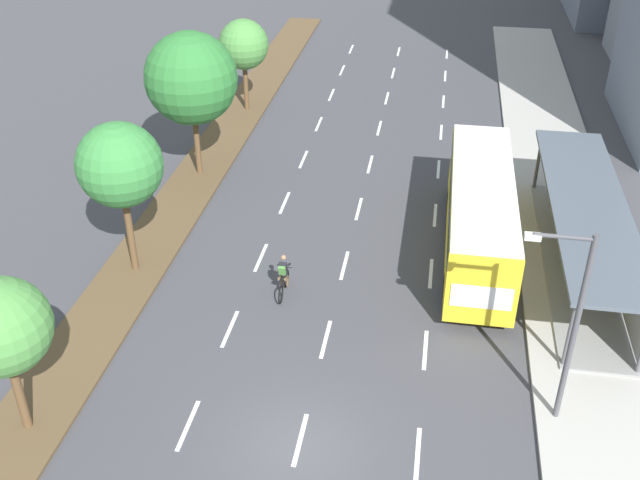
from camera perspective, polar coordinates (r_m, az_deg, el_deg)
The scene contains 14 objects.
ground_plane at distance 22.79m, azimuth -1.69°, elevation -15.68°, with size 140.00×140.00×0.00m, color #424247.
median_strip at distance 40.55m, azimuth -7.87°, elevation 7.02°, with size 2.60×52.00×0.12m, color brown.
sidewalk_right at distance 39.35m, azimuth 17.51°, elevation 5.02°, with size 4.50×52.00×0.15m, color #ADAAA3.
lane_divider_left at distance 36.92m, azimuth -1.97°, elevation 4.64°, with size 0.14×45.18×0.01m.
lane_divider_center at distance 36.44m, azimuth 3.45°, elevation 4.22°, with size 0.14×45.18×0.01m.
lane_divider_right at distance 36.30m, azimuth 8.96°, elevation 3.75°, with size 0.14×45.18×0.01m.
bus_shelter at distance 31.00m, azimuth 20.06°, elevation 0.84°, with size 2.90×13.75×2.86m.
bus at distance 30.79m, azimuth 12.19°, elevation 2.39°, with size 2.54×11.29×3.37m.
cyclist at distance 28.21m, azimuth -2.82°, elevation -2.86°, with size 0.46×1.82×1.71m.
median_tree_nearest at distance 22.55m, azimuth -23.31°, elevation -6.19°, with size 2.87×2.87×5.22m.
median_tree_second at distance 28.63m, azimuth -15.12°, elevation 5.55°, with size 3.24×3.24×6.20m.
median_tree_third at distance 36.02m, azimuth -9.86°, elevation 12.10°, with size 4.38×4.38×7.06m.
median_tree_fourth at distance 44.20m, azimuth -5.88°, elevation 14.67°, with size 2.87×2.87×5.31m.
streetlight at distance 22.22m, azimuth 18.68°, elevation -5.67°, with size 1.91×0.24×6.50m.
Camera 1 is at (3.20, -15.13, 16.74)m, focal length 41.71 mm.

